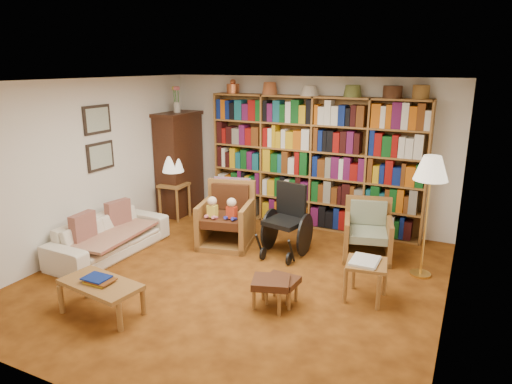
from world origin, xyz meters
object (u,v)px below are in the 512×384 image
Objects in this scene: armchair_leather at (229,218)px; footstool_b at (282,283)px; armchair_sage at (369,235)px; wheelchair at (287,222)px; side_table_lamp at (174,192)px; sofa at (110,236)px; floor_lamp at (431,173)px; side_table_papers at (366,268)px; footstool_a at (271,284)px; coffee_table at (101,286)px.

footstool_b is (1.46, -1.38, -0.14)m from armchair_leather.
armchair_sage is 1.19m from wheelchair.
side_table_lamp is 3.53m from armchair_sage.
armchair_leather reaches higher than side_table_lamp.
floor_lamp reaches higher than sofa.
floor_lamp is at bearing 61.36° from side_table_papers.
footstool_a is (1.39, -1.53, -0.11)m from armchair_leather.
footstool_a reaches higher than footstool_b.
armchair_leather reaches higher than footstool_b.
side_table_lamp reaches higher than footstool_a.
coffee_table is (-2.30, -2.91, 0.01)m from armchair_sage.
armchair_sage is 1.67× the size of footstool_a.
floor_lamp is (4.19, 1.24, 1.11)m from sofa.
wheelchair is at bearing 64.57° from coffee_table.
side_table_lamp is 4.42m from floor_lamp.
side_table_lamp is 2.47m from wheelchair.
sofa is at bearing -140.00° from armchair_leather.
sofa is at bearing -155.12° from armchair_sage.
footstool_a is (0.45, -1.57, -0.18)m from wheelchair.
coffee_table reaches higher than footstool_b.
footstool_b is at bearing -148.60° from side_table_papers.
wheelchair is 2.10m from floor_lamp.
coffee_table is at bearing -115.43° from wheelchair.
floor_lamp is 4.14m from coffee_table.
side_table_papers is at bearing -21.28° from side_table_lamp.
side_table_papers is 1.14m from footstool_a.
footstool_b is at bearing -34.26° from side_table_lamp.
wheelchair is (2.31, 1.19, 0.19)m from sofa.
coffee_table is at bearing -150.24° from footstool_a.
footstool_a is (2.85, -2.14, -0.19)m from side_table_lamp.
side_table_lamp reaches higher than footstool_b.
floor_lamp reaches higher than footstool_a.
armchair_leather is at bearing 84.25° from coffee_table.
armchair_sage is 3.71m from coffee_table.
armchair_leather is (1.46, -0.61, -0.09)m from side_table_lamp.
side_table_papers reaches higher than coffee_table.
wheelchair reaches higher than side_table_lamp.
armchair_leather is at bearing -48.56° from sofa.
side_table_papers is (3.77, -1.47, -0.09)m from side_table_lamp.
side_table_lamp is 0.62× the size of wheelchair.
side_table_lamp is at bearing 177.27° from armchair_sage.
coffee_table is at bearing -95.75° from armchair_leather.
floor_lamp is 3.07× the size of side_table_papers.
sofa is 3.56× the size of side_table_papers.
side_table_lamp is 1.22× the size of side_table_papers.
armchair_leather is at bearing -177.43° from wheelchair.
coffee_table is at bearing -68.46° from side_table_lamp.
sofa is 1.91× the size of armchair_leather.
floor_lamp reaches higher than wheelchair.
wheelchair reaches higher than footstool_b.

